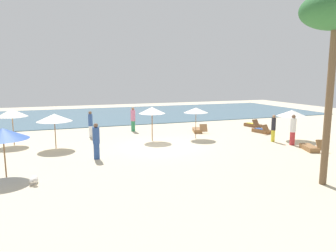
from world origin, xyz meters
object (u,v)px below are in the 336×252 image
object	(u,v)px
palm_2	(336,14)
umbrella_1	(12,113)
lounger_0	(311,148)
dog	(34,180)
person_1	(133,119)
umbrella_4	(152,110)
lounger_4	(198,130)
person_3	(293,130)
umbrella_5	(54,118)
lounger_1	(253,125)
person_0	(91,124)
umbrella_3	(292,113)
person_2	(96,141)
lounger_3	(262,131)
person_4	(273,128)
umbrella_0	(3,134)
umbrella_2	(196,110)

from	to	relation	value
palm_2	umbrella_1	bearing A→B (deg)	135.59
lounger_0	dog	world-z (taller)	lounger_0
person_1	umbrella_4	bearing A→B (deg)	-85.14
lounger_4	person_3	xyz separation A→B (m)	(3.70, -6.26, 0.82)
umbrella_5	lounger_1	xyz separation A→B (m)	(16.14, 2.79, -1.73)
person_0	person_1	distance (m)	3.70
umbrella_3	person_2	world-z (taller)	umbrella_3
umbrella_3	person_1	size ratio (longest dim) A/B	1.07
lounger_4	person_1	xyz separation A→B (m)	(-4.68, 2.15, 0.81)
palm_2	person_0	bearing A→B (deg)	120.16
umbrella_1	lounger_0	distance (m)	18.54
lounger_4	lounger_3	bearing A→B (deg)	-23.60
lounger_4	person_3	bearing A→B (deg)	-59.42
umbrella_3	person_4	bearing A→B (deg)	-174.38
lounger_3	person_0	bearing A→B (deg)	167.51
umbrella_0	person_3	bearing A→B (deg)	3.25
lounger_0	lounger_1	bearing A→B (deg)	77.50
umbrella_0	lounger_3	bearing A→B (deg)	16.80
person_2	person_0	bearing A→B (deg)	86.38
umbrella_4	umbrella_5	xyz separation A→B (m)	(-6.22, -0.21, -0.18)
umbrella_2	person_0	size ratio (longest dim) A/B	1.15
lounger_3	umbrella_0	bearing A→B (deg)	-163.20
umbrella_3	dog	distance (m)	16.81
umbrella_0	person_0	size ratio (longest dim) A/B	1.15
umbrella_5	umbrella_4	bearing A→B (deg)	1.94
dog	lounger_4	bearing A→B (deg)	36.76
umbrella_1	palm_2	size ratio (longest dim) A/B	0.31
person_0	person_1	xyz separation A→B (m)	(3.46, 1.32, -0.00)
umbrella_5	lounger_4	bearing A→B (deg)	11.29
umbrella_1	person_0	world-z (taller)	umbrella_1
lounger_4	person_3	world-z (taller)	person_3
umbrella_0	umbrella_5	world-z (taller)	umbrella_0
umbrella_2	person_0	world-z (taller)	umbrella_2
umbrella_5	person_2	xyz separation A→B (m)	(2.02, -3.35, -0.93)
person_4	dog	size ratio (longest dim) A/B	2.54
lounger_0	person_3	distance (m)	1.78
umbrella_0	palm_2	world-z (taller)	palm_2
umbrella_3	palm_2	xyz separation A→B (m)	(-5.15, -7.81, 4.85)
umbrella_4	person_4	distance (m)	8.24
lounger_4	umbrella_4	bearing A→B (deg)	-156.37
lounger_0	umbrella_5	bearing A→B (deg)	158.10
umbrella_1	dog	xyz separation A→B (m)	(1.59, -8.43, -1.90)
umbrella_2	lounger_0	world-z (taller)	umbrella_2
lounger_4	palm_2	world-z (taller)	palm_2
lounger_0	person_4	world-z (taller)	person_4
lounger_0	person_1	world-z (taller)	person_1
lounger_1	umbrella_2	bearing A→B (deg)	-157.24
lounger_1	person_4	bearing A→B (deg)	-112.63
umbrella_0	dog	size ratio (longest dim) A/B	3.05
umbrella_0	person_1	bearing A→B (deg)	49.43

